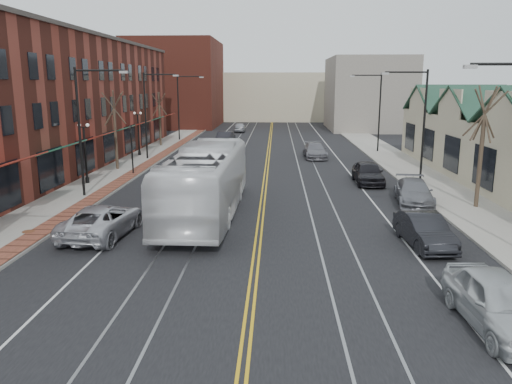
# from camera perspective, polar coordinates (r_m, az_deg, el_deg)

# --- Properties ---
(ground) EXTENTS (160.00, 160.00, 0.00)m
(ground) POSITION_cam_1_polar(r_m,az_deg,el_deg) (16.47, -0.74, -13.67)
(ground) COLOR black
(ground) RESTS_ON ground
(sidewalk_left) EXTENTS (4.00, 120.00, 0.15)m
(sidewalk_left) POSITION_cam_1_polar(r_m,az_deg,el_deg) (37.74, -17.55, 0.89)
(sidewalk_left) COLOR gray
(sidewalk_left) RESTS_ON ground
(sidewalk_right) EXTENTS (4.00, 120.00, 0.15)m
(sidewalk_right) POSITION_cam_1_polar(r_m,az_deg,el_deg) (37.22, 19.79, 0.58)
(sidewalk_right) COLOR gray
(sidewalk_right) RESTS_ON ground
(building_left) EXTENTS (10.00, 50.00, 11.00)m
(building_left) POSITION_cam_1_polar(r_m,az_deg,el_deg) (46.26, -23.34, 9.27)
(building_left) COLOR maroon
(building_left) RESTS_ON ground
(backdrop_left) EXTENTS (14.00, 18.00, 14.00)m
(backdrop_left) POSITION_cam_1_polar(r_m,az_deg,el_deg) (86.42, -9.08, 12.12)
(backdrop_left) COLOR maroon
(backdrop_left) RESTS_ON ground
(backdrop_mid) EXTENTS (22.00, 14.00, 9.00)m
(backdrop_mid) POSITION_cam_1_polar(r_m,az_deg,el_deg) (99.81, 1.91, 10.85)
(backdrop_mid) COLOR #B7AD8C
(backdrop_mid) RESTS_ON ground
(backdrop_right) EXTENTS (12.00, 16.00, 11.00)m
(backdrop_right) POSITION_cam_1_polar(r_m,az_deg,el_deg) (81.03, 12.66, 10.90)
(backdrop_right) COLOR slate
(backdrop_right) RESTS_ON ground
(streetlight_l_1) EXTENTS (3.33, 0.25, 8.00)m
(streetlight_l_1) POSITION_cam_1_polar(r_m,az_deg,el_deg) (33.05, -18.88, 7.92)
(streetlight_l_1) COLOR black
(streetlight_l_1) RESTS_ON sidewalk_left
(streetlight_l_2) EXTENTS (3.33, 0.25, 8.00)m
(streetlight_l_2) POSITION_cam_1_polar(r_m,az_deg,el_deg) (48.30, -12.04, 9.53)
(streetlight_l_2) COLOR black
(streetlight_l_2) RESTS_ON sidewalk_left
(streetlight_l_3) EXTENTS (3.33, 0.25, 8.00)m
(streetlight_l_3) POSITION_cam_1_polar(r_m,az_deg,el_deg) (63.91, -8.49, 10.31)
(streetlight_l_3) COLOR black
(streetlight_l_3) RESTS_ON sidewalk_left
(streetlight_r_1) EXTENTS (3.33, 0.25, 8.00)m
(streetlight_r_1) POSITION_cam_1_polar(r_m,az_deg,el_deg) (38.23, 18.07, 8.50)
(streetlight_r_1) COLOR black
(streetlight_r_1) RESTS_ON sidewalk_right
(streetlight_r_2) EXTENTS (3.33, 0.25, 8.00)m
(streetlight_r_2) POSITION_cam_1_polar(r_m,az_deg,el_deg) (53.79, 13.51, 9.73)
(streetlight_r_2) COLOR black
(streetlight_r_2) RESTS_ON sidewalk_right
(lamppost_l_2) EXTENTS (0.84, 0.28, 4.27)m
(lamppost_l_2) POSITION_cam_1_polar(r_m,az_deg,el_deg) (37.67, -18.91, 4.07)
(lamppost_l_2) COLOR black
(lamppost_l_2) RESTS_ON sidewalk_left
(lamppost_l_3) EXTENTS (0.84, 0.28, 4.27)m
(lamppost_l_3) POSITION_cam_1_polar(r_m,az_deg,el_deg) (50.88, -13.27, 6.41)
(lamppost_l_3) COLOR black
(lamppost_l_3) RESTS_ON sidewalk_left
(tree_left_near) EXTENTS (1.78, 1.37, 6.48)m
(tree_left_near) POSITION_cam_1_polar(r_m,az_deg,el_deg) (43.04, -15.80, 6.99)
(tree_left_near) COLOR #382B21
(tree_left_near) RESTS_ON sidewalk_left
(tree_left_far) EXTENTS (1.66, 1.28, 6.02)m
(tree_left_far) POSITION_cam_1_polar(r_m,az_deg,el_deg) (58.44, -10.95, 8.31)
(tree_left_far) COLOR #382B21
(tree_left_far) RESTS_ON sidewalk_left
(tree_right_mid) EXTENTS (1.90, 1.46, 6.93)m
(tree_right_mid) POSITION_cam_1_polar(r_m,az_deg,el_deg) (31.24, 24.39, 4.91)
(tree_right_mid) COLOR #382B21
(tree_right_mid) RESTS_ON sidewalk_right
(manhole_far) EXTENTS (0.60, 0.60, 0.02)m
(manhole_far) POSITION_cam_1_polar(r_m,az_deg,el_deg) (26.70, -24.57, -4.12)
(manhole_far) COLOR #592D19
(manhole_far) RESTS_ON sidewalk_left
(traffic_signal) EXTENTS (0.18, 0.15, 3.80)m
(traffic_signal) POSITION_cam_1_polar(r_m,az_deg,el_deg) (40.70, -14.01, 5.15)
(traffic_signal) COLOR black
(traffic_signal) RESTS_ON sidewalk_left
(transit_bus) EXTENTS (3.52, 13.81, 3.83)m
(transit_bus) POSITION_cam_1_polar(r_m,az_deg,el_deg) (27.47, -5.73, 1.18)
(transit_bus) COLOR white
(transit_bus) RESTS_ON ground
(parked_suv) EXTENTS (3.03, 5.75, 1.54)m
(parked_suv) POSITION_cam_1_polar(r_m,az_deg,el_deg) (25.03, -17.17, -3.13)
(parked_suv) COLOR silver
(parked_suv) RESTS_ON ground
(parked_car_a) EXTENTS (2.23, 5.00, 1.67)m
(parked_car_a) POSITION_cam_1_polar(r_m,az_deg,el_deg) (16.88, 26.00, -11.21)
(parked_car_a) COLOR silver
(parked_car_a) RESTS_ON ground
(parked_car_b) EXTENTS (1.90, 4.54, 1.46)m
(parked_car_b) POSITION_cam_1_polar(r_m,az_deg,el_deg) (23.70, 18.68, -4.19)
(parked_car_b) COLOR black
(parked_car_b) RESTS_ON ground
(parked_car_c) EXTENTS (2.72, 5.27, 1.46)m
(parked_car_c) POSITION_cam_1_polar(r_m,az_deg,el_deg) (31.69, 17.58, -0.02)
(parked_car_c) COLOR slate
(parked_car_c) RESTS_ON ground
(parked_car_d) EXTENTS (1.97, 4.81, 1.63)m
(parked_car_d) POSITION_cam_1_polar(r_m,az_deg,el_deg) (37.17, 12.68, 2.16)
(parked_car_d) COLOR black
(parked_car_d) RESTS_ON ground
(distant_car_left) EXTENTS (1.98, 4.86, 1.57)m
(distant_car_left) POSITION_cam_1_polar(r_m,az_deg,el_deg) (59.87, -3.46, 6.21)
(distant_car_left) COLOR black
(distant_car_left) RESTS_ON ground
(distant_car_right) EXTENTS (2.27, 5.14, 1.47)m
(distant_car_right) POSITION_cam_1_polar(r_m,az_deg,el_deg) (49.07, 6.75, 4.72)
(distant_car_right) COLOR slate
(distant_car_right) RESTS_ON ground
(distant_car_far) EXTENTS (1.80, 4.18, 1.40)m
(distant_car_far) POSITION_cam_1_polar(r_m,az_deg,el_deg) (74.89, -1.85, 7.41)
(distant_car_far) COLOR #9A9BA1
(distant_car_far) RESTS_ON ground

